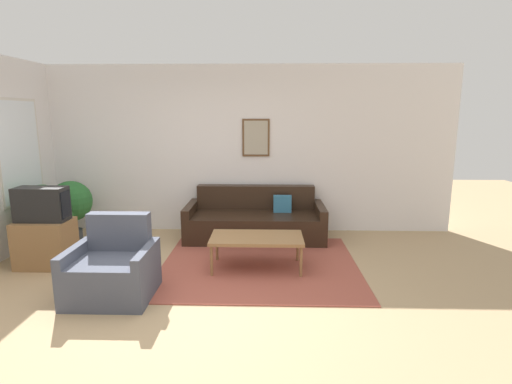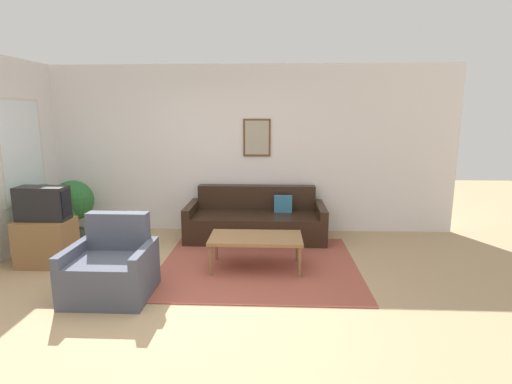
% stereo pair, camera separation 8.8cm
% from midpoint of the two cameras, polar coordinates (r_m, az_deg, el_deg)
% --- Properties ---
extents(ground_plane, '(16.00, 16.00, 0.00)m').
position_cam_midpoint_polar(ground_plane, '(4.41, -11.43, -15.06)').
color(ground_plane, tan).
extents(area_rug, '(2.51, 2.25, 0.01)m').
position_cam_midpoint_polar(area_rug, '(5.26, 0.89, -10.35)').
color(area_rug, '#9E4C3D').
rests_on(area_rug, ground_plane).
extents(wall_back, '(8.00, 0.09, 2.70)m').
position_cam_midpoint_polar(wall_back, '(6.63, -6.29, 6.05)').
color(wall_back, silver).
rests_on(wall_back, ground_plane).
extents(couch, '(2.13, 0.90, 0.79)m').
position_cam_midpoint_polar(couch, '(6.28, 0.40, -4.16)').
color(couch, black).
rests_on(couch, ground_plane).
extents(coffee_table, '(1.15, 0.61, 0.42)m').
position_cam_midpoint_polar(coffee_table, '(5.02, 0.47, -6.73)').
color(coffee_table, olive).
rests_on(coffee_table, ground_plane).
extents(tv_stand, '(0.66, 0.47, 0.60)m').
position_cam_midpoint_polar(tv_stand, '(5.83, -27.35, -6.40)').
color(tv_stand, olive).
rests_on(tv_stand, ground_plane).
extents(tv, '(0.62, 0.28, 0.43)m').
position_cam_midpoint_polar(tv, '(5.71, -27.78, -1.45)').
color(tv, black).
rests_on(tv, tv_stand).
extents(armchair, '(0.86, 0.76, 0.85)m').
position_cam_midpoint_polar(armchair, '(4.61, -19.41, -10.41)').
color(armchair, '#474C5B').
rests_on(armchair, ground_plane).
extents(potted_plant_tall, '(0.62, 0.62, 0.96)m').
position_cam_midpoint_polar(potted_plant_tall, '(6.37, -27.67, -2.07)').
color(potted_plant_tall, beige).
rests_on(potted_plant_tall, ground_plane).
extents(potted_plant_by_window, '(0.63, 0.63, 0.92)m').
position_cam_midpoint_polar(potted_plant_by_window, '(6.82, -24.33, -1.28)').
color(potted_plant_by_window, '#383D42').
rests_on(potted_plant_by_window, ground_plane).
extents(potted_plant_small, '(0.41, 0.41, 0.72)m').
position_cam_midpoint_polar(potted_plant_small, '(6.73, -25.03, -2.60)').
color(potted_plant_small, beige).
rests_on(potted_plant_small, ground_plane).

